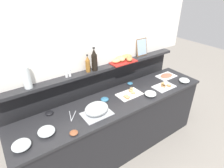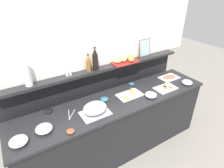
{
  "view_description": "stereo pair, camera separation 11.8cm",
  "coord_description": "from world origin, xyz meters",
  "views": [
    {
      "loc": [
        -1.23,
        -1.62,
        2.28
      ],
      "look_at": [
        -0.02,
        0.1,
        1.1
      ],
      "focal_mm": 30.02,
      "sensor_mm": 36.0,
      "label": 1
    },
    {
      "loc": [
        -1.13,
        -1.68,
        2.28
      ],
      "look_at": [
        -0.02,
        0.1,
        1.1
      ],
      "focal_mm": 30.02,
      "sensor_mm": 36.0,
      "label": 2
    }
  ],
  "objects": [
    {
      "name": "glass_bowl_medium",
      "position": [
        -1.2,
        -0.12,
        0.93
      ],
      "size": [
        0.17,
        0.17,
        0.07
      ],
      "color": "silver",
      "rests_on": "buffet_counter"
    },
    {
      "name": "ground_plane",
      "position": [
        0.0,
        0.6,
        0.0
      ],
      "size": [
        12.0,
        12.0,
        0.0
      ],
      "primitive_type": "plane",
      "color": "gray"
    },
    {
      "name": "glass_bowl_small",
      "position": [
        -0.95,
        -0.07,
        0.93
      ],
      "size": [
        0.17,
        0.17,
        0.07
      ],
      "color": "silver",
      "rests_on": "buffet_counter"
    },
    {
      "name": "buffet_counter",
      "position": [
        0.0,
        0.0,
        0.45
      ],
      "size": [
        2.72,
        0.61,
        0.9
      ],
      "color": "black",
      "rests_on": "ground_plane"
    },
    {
      "name": "bread_basket",
      "position": [
        0.41,
        0.42,
        1.25
      ],
      "size": [
        0.42,
        0.32,
        0.08
      ],
      "color": "#B2231E",
      "rests_on": "back_ledge_unit"
    },
    {
      "name": "water_carafe",
      "position": [
        -0.95,
        0.41,
        1.34
      ],
      "size": [
        0.09,
        0.09,
        0.25
      ],
      "primitive_type": "cylinder",
      "color": "silver",
      "rests_on": "back_ledge_unit"
    },
    {
      "name": "upper_wall_panel",
      "position": [
        0.0,
        0.51,
        1.91
      ],
      "size": [
        3.33,
        0.08,
        1.39
      ],
      "primitive_type": "cube",
      "color": "white",
      "rests_on": "back_ledge_unit"
    },
    {
      "name": "serving_tongs",
      "position": [
        -0.63,
        0.03,
        0.9
      ],
      "size": [
        0.13,
        0.18,
        0.01
      ],
      "color": "#B7BABF",
      "rests_on": "buffet_counter"
    },
    {
      "name": "sandwich_platter_front",
      "position": [
        0.76,
        -0.11,
        0.91
      ],
      "size": [
        0.32,
        0.21,
        0.04
      ],
      "color": "silver",
      "rests_on": "buffet_counter"
    },
    {
      "name": "condiment_bowl_dark",
      "position": [
        -0.73,
        -0.23,
        0.91
      ],
      "size": [
        0.09,
        0.09,
        0.03
      ],
      "primitive_type": "ellipsoid",
      "color": "brown",
      "rests_on": "buffet_counter"
    },
    {
      "name": "vinegar_bottle_amber",
      "position": [
        -0.2,
        0.39,
        1.32
      ],
      "size": [
        0.06,
        0.06,
        0.24
      ],
      "color": "#8E5B23",
      "rests_on": "back_ledge_unit"
    },
    {
      "name": "condiment_bowl_teal",
      "position": [
        0.41,
        0.24,
        0.91
      ],
      "size": [
        0.08,
        0.08,
        0.03
      ],
      "primitive_type": "ellipsoid",
      "color": "teal",
      "rests_on": "buffet_counter"
    },
    {
      "name": "salt_shaker",
      "position": [
        -0.49,
        0.41,
        1.26
      ],
      "size": [
        0.03,
        0.03,
        0.09
      ],
      "color": "white",
      "rests_on": "back_ledge_unit"
    },
    {
      "name": "glass_bowl_large",
      "position": [
        1.12,
        -0.19,
        0.93
      ],
      "size": [
        0.16,
        0.16,
        0.06
      ],
      "color": "silver",
      "rests_on": "buffet_counter"
    },
    {
      "name": "back_ledge_unit",
      "position": [
        0.0,
        0.48,
        0.64
      ],
      "size": [
        2.73,
        0.22,
        1.21
      ],
      "color": "black",
      "rests_on": "ground_plane"
    },
    {
      "name": "wine_bottle_dark",
      "position": [
        -0.1,
        0.38,
        1.35
      ],
      "size": [
        0.08,
        0.08,
        0.32
      ],
      "color": "black",
      "rests_on": "back_ledge_unit"
    },
    {
      "name": "serving_cloche",
      "position": [
        -0.37,
        -0.09,
        0.97
      ],
      "size": [
        0.34,
        0.24,
        0.17
      ],
      "color": "#B7BABF",
      "rests_on": "buffet_counter"
    },
    {
      "name": "framed_picture",
      "position": [
        0.79,
        0.45,
        1.35
      ],
      "size": [
        0.21,
        0.06,
        0.27
      ],
      "color": "brown",
      "rests_on": "back_ledge_unit"
    },
    {
      "name": "condiment_bowl_cream",
      "position": [
        -0.83,
        0.23,
        0.92
      ],
      "size": [
        0.1,
        0.1,
        0.03
      ],
      "primitive_type": "ellipsoid",
      "color": "black",
      "rests_on": "buffet_counter"
    },
    {
      "name": "sandwich_platter_rear",
      "position": [
        0.21,
        0.01,
        0.91
      ],
      "size": [
        0.34,
        0.21,
        0.04
      ],
      "color": "white",
      "rests_on": "buffet_counter"
    },
    {
      "name": "cold_cuts_platter",
      "position": [
        1.05,
        0.1,
        0.91
      ],
      "size": [
        0.31,
        0.21,
        0.02
      ],
      "color": "white",
      "rests_on": "buffet_counter"
    },
    {
      "name": "condiment_bowl_red",
      "position": [
        -0.14,
        0.09,
        0.92
      ],
      "size": [
        0.11,
        0.11,
        0.04
      ],
      "primitive_type": "ellipsoid",
      "color": "teal",
      "rests_on": "buffet_counter"
    },
    {
      "name": "glass_bowl_extra",
      "position": [
        0.43,
        -0.17,
        0.93
      ],
      "size": [
        0.16,
        0.16,
        0.06
      ],
      "color": "silver",
      "rests_on": "buffet_counter"
    },
    {
      "name": "pepper_shaker",
      "position": [
        -0.45,
        0.41,
        1.26
      ],
      "size": [
        0.03,
        0.03,
        0.09
      ],
      "color": "white",
      "rests_on": "back_ledge_unit"
    }
  ]
}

